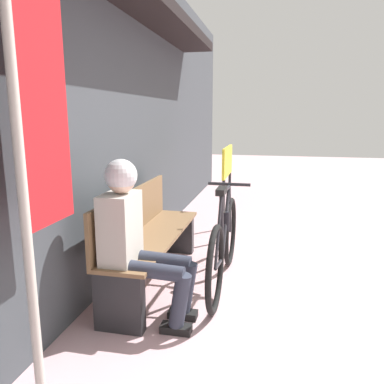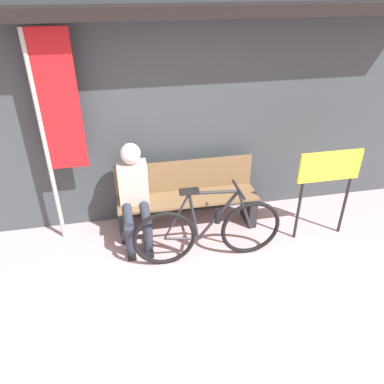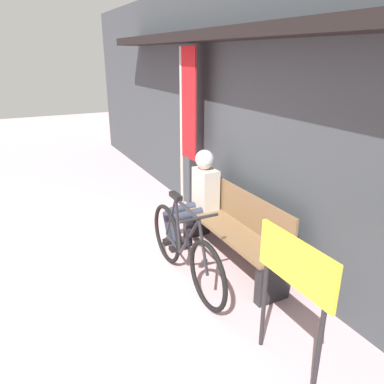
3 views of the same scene
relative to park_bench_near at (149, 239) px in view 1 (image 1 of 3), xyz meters
The scene contains 6 objects.
storefront_wall 1.42m from the park_bench_near, 146.47° to the left, with size 12.00×0.56×3.20m.
park_bench_near is the anchor object (origin of this frame).
bicycle 0.68m from the park_bench_near, 80.62° to the right, with size 1.67×0.40×0.93m.
person_seated 0.71m from the park_bench_near, 169.10° to the right, with size 0.34×0.66×1.21m.
banner_pole 1.77m from the park_bench_near, behind, with size 0.45×0.05×2.39m.
signboard 1.68m from the park_bench_near, 18.20° to the right, with size 0.75×0.04×1.13m.
Camera 1 is at (-2.49, 1.18, 1.50)m, focal length 35.00 mm.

